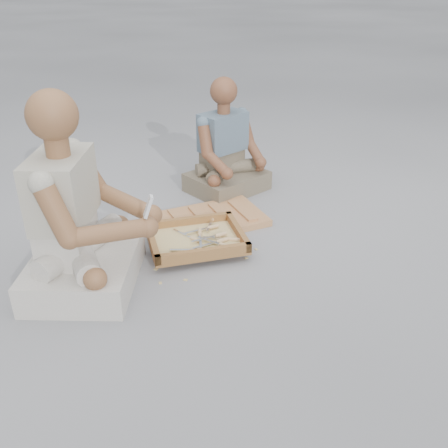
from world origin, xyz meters
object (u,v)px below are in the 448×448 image
object	(u,v)px
craftsman	(78,224)
companion	(226,155)
tool_tray	(196,239)
carved_panel	(213,219)

from	to	relation	value
craftsman	companion	distance (m)	1.42
craftsman	tool_tray	bearing A→B (deg)	122.65
craftsman	carved_panel	bearing A→B (deg)	138.27
carved_panel	craftsman	world-z (taller)	craftsman
carved_panel	companion	bearing A→B (deg)	60.99
companion	tool_tray	bearing A→B (deg)	37.03
tool_tray	companion	bearing A→B (deg)	59.10
carved_panel	companion	world-z (taller)	companion
craftsman	companion	xyz separation A→B (m)	(1.10, 0.90, -0.07)
carved_panel	craftsman	distance (m)	0.99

